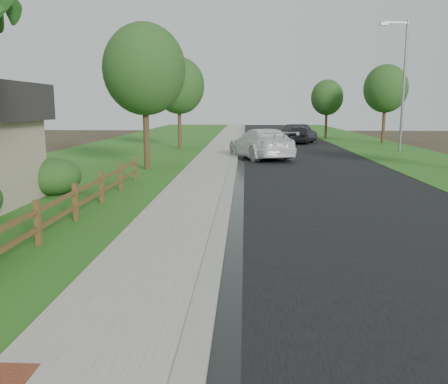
{
  "coord_description": "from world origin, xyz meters",
  "views": [
    {
      "loc": [
        1.03,
        -4.91,
        3.13
      ],
      "look_at": [
        0.55,
        5.91,
        1.19
      ],
      "focal_mm": 38.0,
      "sensor_mm": 36.0,
      "label": 1
    }
  ],
  "objects_px": {
    "ranch_fence": "(58,210)",
    "streetlight": "(402,78)",
    "white_suv": "(261,143)",
    "dark_car_mid": "(299,134)"
  },
  "relations": [
    {
      "from": "white_suv",
      "to": "streetlight",
      "type": "xyz_separation_m",
      "value": [
        9.83,
        4.91,
        4.14
      ]
    },
    {
      "from": "ranch_fence",
      "to": "dark_car_mid",
      "type": "height_order",
      "value": "dark_car_mid"
    },
    {
      "from": "ranch_fence",
      "to": "white_suv",
      "type": "relative_size",
      "value": 2.69
    },
    {
      "from": "ranch_fence",
      "to": "streetlight",
      "type": "height_order",
      "value": "streetlight"
    },
    {
      "from": "ranch_fence",
      "to": "streetlight",
      "type": "distance_m",
      "value": 27.89
    },
    {
      "from": "ranch_fence",
      "to": "dark_car_mid",
      "type": "relative_size",
      "value": 3.75
    },
    {
      "from": "ranch_fence",
      "to": "streetlight",
      "type": "bearing_deg",
      "value": 55.91
    },
    {
      "from": "ranch_fence",
      "to": "white_suv",
      "type": "bearing_deg",
      "value": 72.62
    },
    {
      "from": "ranch_fence",
      "to": "white_suv",
      "type": "distance_m",
      "value": 18.75
    },
    {
      "from": "white_suv",
      "to": "ranch_fence",
      "type": "bearing_deg",
      "value": 53.49
    }
  ]
}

